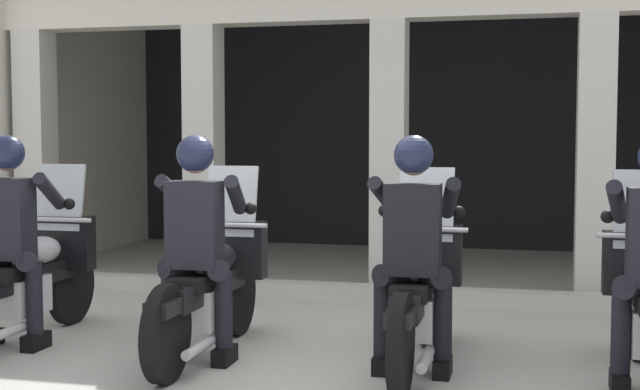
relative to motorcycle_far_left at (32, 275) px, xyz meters
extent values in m
plane|color=#A8A59E|center=(2.25, 2.69, -0.50)|extent=(80.00, 80.00, 0.00)
cube|color=black|center=(2.33, 6.42, 1.09)|extent=(9.02, 0.24, 3.17)
cube|color=beige|center=(-2.08, 4.55, 1.09)|extent=(0.30, 4.13, 3.17)
cube|color=beige|center=(-1.68, 2.84, 0.87)|extent=(0.35, 0.36, 2.73)
cube|color=beige|center=(0.32, 2.84, 0.87)|extent=(0.35, 0.36, 2.73)
cube|color=beige|center=(2.33, 2.84, 0.87)|extent=(0.35, 0.36, 2.73)
cube|color=beige|center=(4.34, 2.84, 0.87)|extent=(0.35, 0.36, 2.73)
cube|color=#B7B5AD|center=(2.33, 2.34, -0.44)|extent=(8.62, 0.24, 0.12)
cylinder|color=black|center=(0.00, 0.58, -0.18)|extent=(0.09, 0.64, 0.64)
cube|color=black|center=(0.00, 0.58, 0.03)|extent=(0.14, 0.44, 0.08)
cube|color=silver|center=(0.00, -0.17, -0.13)|extent=(0.28, 0.44, 0.28)
cube|color=black|center=(0.00, -0.12, 0.00)|extent=(0.18, 1.24, 0.16)
ellipsoid|color=#B2B2B7|center=(0.00, 0.10, 0.18)|extent=(0.26, 0.48, 0.22)
cube|color=black|center=(0.00, -0.30, 0.07)|extent=(0.24, 0.52, 0.10)
cylinder|color=silver|center=(0.00, 0.52, 0.06)|extent=(0.05, 0.24, 0.53)
cube|color=black|center=(0.00, 0.46, 0.20)|extent=(0.52, 0.16, 0.44)
sphere|color=silver|center=(0.00, 0.56, 0.22)|extent=(0.18, 0.18, 0.18)
cube|color=silver|center=(0.00, 0.44, 0.57)|extent=(0.40, 0.14, 0.54)
cylinder|color=silver|center=(0.00, 0.36, 0.40)|extent=(0.62, 0.04, 0.04)
cylinder|color=silver|center=(0.12, -0.52, -0.32)|extent=(0.07, 0.55, 0.07)
cube|color=black|center=(0.00, -0.32, 0.47)|extent=(0.36, 0.22, 0.60)
cube|color=#591414|center=(0.00, -0.20, 0.49)|extent=(0.05, 0.02, 0.32)
sphere|color=#936B51|center=(0.00, -0.30, 0.92)|extent=(0.21, 0.21, 0.21)
sphere|color=#191E38|center=(0.00, -0.30, 0.95)|extent=(0.26, 0.26, 0.26)
cylinder|color=black|center=(0.14, -0.30, 0.16)|extent=(0.26, 0.29, 0.17)
cylinder|color=black|center=(0.20, -0.30, -0.12)|extent=(0.12, 0.12, 0.53)
cube|color=black|center=(0.20, -0.29, -0.44)|extent=(0.11, 0.26, 0.12)
cylinder|color=black|center=(0.22, -0.09, 0.66)|extent=(0.19, 0.48, 0.31)
sphere|color=black|center=(0.26, 0.12, 0.55)|extent=(0.09, 0.09, 0.09)
sphere|color=black|center=(-0.26, 0.12, 0.55)|extent=(0.09, 0.09, 0.09)
cylinder|color=black|center=(1.50, 0.52, -0.18)|extent=(0.09, 0.64, 0.64)
cylinder|color=black|center=(1.50, -0.88, -0.18)|extent=(0.09, 0.64, 0.64)
cube|color=black|center=(1.50, 0.52, 0.03)|extent=(0.14, 0.44, 0.08)
cube|color=silver|center=(1.50, -0.23, -0.13)|extent=(0.28, 0.44, 0.28)
cube|color=black|center=(1.50, -0.18, 0.00)|extent=(0.18, 1.24, 0.16)
ellipsoid|color=black|center=(1.50, 0.04, 0.18)|extent=(0.26, 0.48, 0.22)
cube|color=black|center=(1.50, -0.36, 0.07)|extent=(0.24, 0.52, 0.10)
cube|color=black|center=(1.50, -0.82, 0.00)|extent=(0.16, 0.48, 0.10)
cylinder|color=silver|center=(1.50, 0.46, 0.06)|extent=(0.05, 0.24, 0.53)
cube|color=black|center=(1.50, 0.40, 0.20)|extent=(0.52, 0.16, 0.44)
sphere|color=silver|center=(1.50, 0.50, 0.22)|extent=(0.18, 0.18, 0.18)
cube|color=silver|center=(1.50, 0.38, 0.57)|extent=(0.40, 0.14, 0.54)
cylinder|color=silver|center=(1.50, 0.30, 0.40)|extent=(0.62, 0.04, 0.04)
cylinder|color=silver|center=(1.62, -0.58, -0.32)|extent=(0.07, 0.55, 0.07)
cube|color=black|center=(1.50, -0.38, 0.47)|extent=(0.36, 0.22, 0.60)
cube|color=#14193F|center=(1.50, -0.26, 0.49)|extent=(0.05, 0.02, 0.32)
sphere|color=tan|center=(1.50, -0.36, 0.92)|extent=(0.21, 0.21, 0.21)
sphere|color=#191E38|center=(1.50, -0.36, 0.95)|extent=(0.26, 0.26, 0.26)
cylinder|color=black|center=(1.64, -0.36, 0.16)|extent=(0.26, 0.29, 0.17)
cylinder|color=black|center=(1.70, -0.36, -0.12)|extent=(0.12, 0.12, 0.53)
cube|color=black|center=(1.70, -0.35, -0.44)|extent=(0.11, 0.26, 0.12)
cylinder|color=black|center=(1.36, -0.36, 0.16)|extent=(0.26, 0.29, 0.17)
cylinder|color=black|center=(1.30, -0.36, -0.12)|extent=(0.12, 0.12, 0.53)
cube|color=black|center=(1.30, -0.35, -0.44)|extent=(0.11, 0.26, 0.12)
cylinder|color=black|center=(1.72, -0.15, 0.66)|extent=(0.19, 0.48, 0.31)
sphere|color=black|center=(1.76, 0.06, 0.55)|extent=(0.09, 0.09, 0.09)
cylinder|color=black|center=(1.28, -0.15, 0.66)|extent=(0.19, 0.48, 0.31)
sphere|color=black|center=(1.24, 0.06, 0.55)|extent=(0.09, 0.09, 0.09)
cylinder|color=black|center=(3.00, 0.57, -0.18)|extent=(0.09, 0.64, 0.64)
cylinder|color=black|center=(3.00, -0.83, -0.18)|extent=(0.09, 0.64, 0.64)
cube|color=black|center=(3.00, 0.57, 0.03)|extent=(0.14, 0.44, 0.08)
cube|color=silver|center=(3.00, -0.18, -0.13)|extent=(0.28, 0.44, 0.28)
cube|color=black|center=(3.00, -0.13, 0.00)|extent=(0.18, 1.24, 0.16)
ellipsoid|color=#1E2338|center=(3.00, 0.09, 0.18)|extent=(0.26, 0.48, 0.22)
cube|color=black|center=(3.00, -0.31, 0.07)|extent=(0.24, 0.52, 0.10)
cube|color=black|center=(3.00, -0.77, 0.00)|extent=(0.16, 0.48, 0.10)
cylinder|color=silver|center=(3.00, 0.51, 0.06)|extent=(0.05, 0.24, 0.53)
cube|color=black|center=(3.00, 0.45, 0.20)|extent=(0.52, 0.16, 0.44)
sphere|color=silver|center=(3.00, 0.55, 0.22)|extent=(0.18, 0.18, 0.18)
cube|color=silver|center=(3.00, 0.43, 0.57)|extent=(0.40, 0.14, 0.54)
cylinder|color=silver|center=(3.00, 0.35, 0.40)|extent=(0.62, 0.04, 0.04)
cylinder|color=silver|center=(3.12, -0.53, -0.32)|extent=(0.07, 0.55, 0.07)
cube|color=black|center=(3.00, -0.33, 0.47)|extent=(0.36, 0.22, 0.60)
cube|color=#14193F|center=(3.00, -0.21, 0.49)|extent=(0.05, 0.02, 0.32)
sphere|color=#936B51|center=(3.00, -0.31, 0.92)|extent=(0.21, 0.21, 0.21)
sphere|color=#191E38|center=(3.00, -0.31, 0.95)|extent=(0.26, 0.26, 0.26)
cylinder|color=black|center=(3.14, -0.31, 0.16)|extent=(0.26, 0.29, 0.17)
cylinder|color=black|center=(3.20, -0.31, -0.12)|extent=(0.12, 0.12, 0.53)
cube|color=black|center=(3.20, -0.30, -0.44)|extent=(0.11, 0.26, 0.12)
cylinder|color=black|center=(2.86, -0.31, 0.16)|extent=(0.26, 0.29, 0.17)
cylinder|color=black|center=(2.80, -0.31, -0.12)|extent=(0.12, 0.12, 0.53)
cube|color=black|center=(2.80, -0.30, -0.44)|extent=(0.11, 0.26, 0.12)
cylinder|color=black|center=(3.22, -0.10, 0.66)|extent=(0.19, 0.48, 0.31)
sphere|color=black|center=(3.26, 0.11, 0.55)|extent=(0.09, 0.09, 0.09)
cylinder|color=black|center=(2.78, -0.10, 0.66)|extent=(0.19, 0.48, 0.31)
sphere|color=black|center=(2.74, 0.11, 0.55)|extent=(0.09, 0.09, 0.09)
cylinder|color=black|center=(4.49, 0.47, -0.18)|extent=(0.09, 0.64, 0.64)
cube|color=black|center=(4.49, 0.47, 0.03)|extent=(0.14, 0.44, 0.08)
cylinder|color=silver|center=(4.49, 0.41, 0.06)|extent=(0.05, 0.24, 0.53)
sphere|color=silver|center=(4.49, 0.45, 0.22)|extent=(0.18, 0.18, 0.18)
cylinder|color=black|center=(4.35, -0.41, 0.16)|extent=(0.26, 0.29, 0.17)
cylinder|color=black|center=(4.29, -0.41, -0.12)|extent=(0.12, 0.12, 0.53)
cube|color=black|center=(4.29, -0.40, -0.44)|extent=(0.11, 0.26, 0.12)
cylinder|color=black|center=(4.27, -0.20, 0.66)|extent=(0.19, 0.48, 0.31)
sphere|color=black|center=(4.23, 0.01, 0.55)|extent=(0.09, 0.09, 0.09)
camera|label=1|loc=(3.75, -6.01, 1.09)|focal=49.31mm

